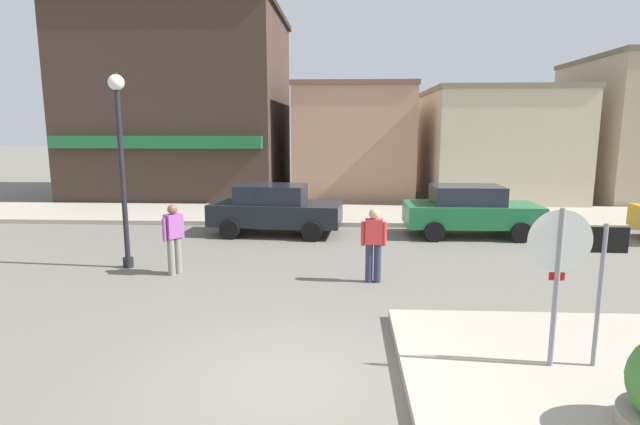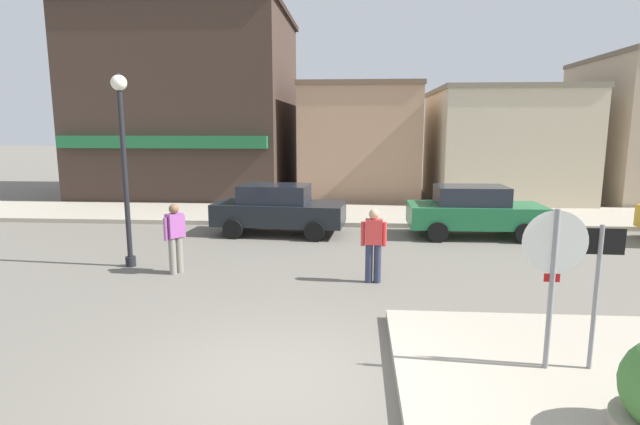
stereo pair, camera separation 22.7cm
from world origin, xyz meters
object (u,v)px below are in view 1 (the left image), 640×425
object	(u,v)px
lamp_post	(120,143)
parked_car_nearest	(275,209)
one_way_sign	(601,281)
pedestrian_crossing_far	(174,237)
stop_sign	(558,267)
pedestrian_crossing_near	(374,243)
parked_car_second	(470,210)

from	to	relation	value
lamp_post	parked_car_nearest	size ratio (longest dim) A/B	1.10
one_way_sign	pedestrian_crossing_far	world-z (taller)	one_way_sign
stop_sign	one_way_sign	distance (m)	0.60
pedestrian_crossing_near	stop_sign	bearing A→B (deg)	-61.66
stop_sign	pedestrian_crossing_near	size ratio (longest dim) A/B	1.43
parked_car_nearest	parked_car_second	bearing A→B (deg)	0.73
one_way_sign	lamp_post	distance (m)	9.94
lamp_post	pedestrian_crossing_near	world-z (taller)	lamp_post
stop_sign	parked_car_nearest	bearing A→B (deg)	119.57
one_way_sign	pedestrian_crossing_near	xyz separation A→B (m)	(-2.74, 3.99, -0.46)
pedestrian_crossing_near	parked_car_second	bearing A→B (deg)	56.34
parked_car_second	pedestrian_crossing_near	bearing A→B (deg)	-123.66
pedestrian_crossing_far	parked_car_nearest	bearing A→B (deg)	68.91
stop_sign	one_way_sign	xyz separation A→B (m)	(0.57, 0.02, -0.19)
lamp_post	pedestrian_crossing_far	distance (m)	2.52
parked_car_second	pedestrian_crossing_far	bearing A→B (deg)	-149.92
one_way_sign	pedestrian_crossing_near	distance (m)	4.87
lamp_post	pedestrian_crossing_near	distance (m)	6.21
stop_sign	lamp_post	xyz separation A→B (m)	(-7.96, 4.86, 1.44)
parked_car_second	pedestrian_crossing_far	world-z (taller)	pedestrian_crossing_far
one_way_sign	lamp_post	bearing A→B (deg)	150.45
lamp_post	pedestrian_crossing_near	xyz separation A→B (m)	(5.79, -0.84, -2.09)
one_way_sign	parked_car_second	bearing A→B (deg)	87.02
lamp_post	parked_car_second	size ratio (longest dim) A/B	1.13
stop_sign	pedestrian_crossing_far	distance (m)	7.98
pedestrian_crossing_near	pedestrian_crossing_far	distance (m)	4.49
one_way_sign	lamp_post	world-z (taller)	lamp_post
one_way_sign	lamp_post	xyz separation A→B (m)	(-8.53, 4.84, 1.63)
lamp_post	one_way_sign	bearing A→B (deg)	-29.55
lamp_post	parked_car_nearest	world-z (taller)	lamp_post
stop_sign	one_way_sign	bearing A→B (deg)	1.97
lamp_post	parked_car_nearest	distance (m)	5.35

